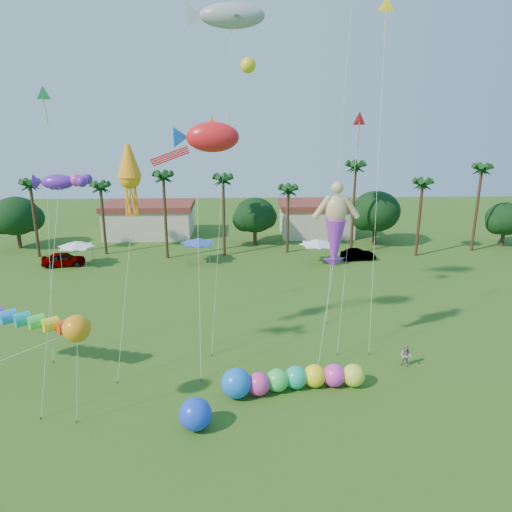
{
  "coord_description": "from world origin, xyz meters",
  "views": [
    {
      "loc": [
        -0.98,
        -20.14,
        18.21
      ],
      "look_at": [
        0.0,
        10.0,
        9.0
      ],
      "focal_mm": 35.0,
      "sensor_mm": 36.0,
      "label": 1
    }
  ],
  "objects_px": {
    "caterpillar_inflatable": "(288,379)",
    "blue_ball": "(195,414)",
    "car_a": "(64,259)",
    "car_b": "(358,255)",
    "spectator_b": "(406,356)"
  },
  "relations": [
    {
      "from": "caterpillar_inflatable",
      "to": "blue_ball",
      "type": "bearing_deg",
      "value": -154.96
    },
    {
      "from": "car_a",
      "to": "car_b",
      "type": "bearing_deg",
      "value": -98.02
    },
    {
      "from": "car_b",
      "to": "blue_ball",
      "type": "bearing_deg",
      "value": 145.57
    },
    {
      "from": "car_b",
      "to": "caterpillar_inflatable",
      "type": "distance_m",
      "value": 30.74
    },
    {
      "from": "car_b",
      "to": "blue_ball",
      "type": "height_order",
      "value": "blue_ball"
    },
    {
      "from": "caterpillar_inflatable",
      "to": "blue_ball",
      "type": "distance_m",
      "value": 6.97
    },
    {
      "from": "car_a",
      "to": "blue_ball",
      "type": "relative_size",
      "value": 2.49
    },
    {
      "from": "caterpillar_inflatable",
      "to": "blue_ball",
      "type": "xyz_separation_m",
      "value": [
        -5.78,
        -3.88,
        0.14
      ]
    },
    {
      "from": "car_b",
      "to": "spectator_b",
      "type": "distance_m",
      "value": 25.85
    },
    {
      "from": "caterpillar_inflatable",
      "to": "spectator_b",
      "type": "bearing_deg",
      "value": 9.41
    },
    {
      "from": "blue_ball",
      "to": "caterpillar_inflatable",
      "type": "bearing_deg",
      "value": 33.86
    },
    {
      "from": "car_b",
      "to": "caterpillar_inflatable",
      "type": "bearing_deg",
      "value": 151.78
    },
    {
      "from": "spectator_b",
      "to": "car_b",
      "type": "bearing_deg",
      "value": 119.26
    },
    {
      "from": "car_a",
      "to": "blue_ball",
      "type": "height_order",
      "value": "blue_ball"
    },
    {
      "from": "blue_ball",
      "to": "spectator_b",
      "type": "bearing_deg",
      "value": 24.95
    }
  ]
}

